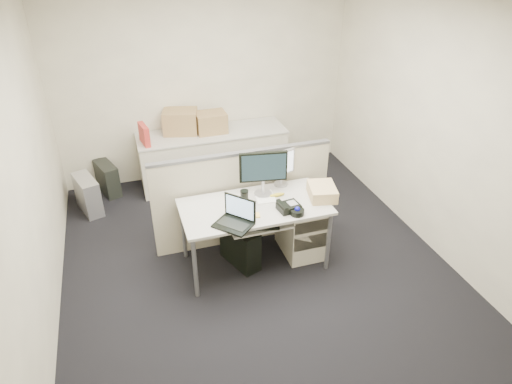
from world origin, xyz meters
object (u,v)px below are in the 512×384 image
object	(u,v)px
monitor_main	(263,174)
desk_phone	(289,207)
laptop	(233,215)
desk	(255,211)

from	to	relation	value
monitor_main	desk_phone	size ratio (longest dim) A/B	2.36
laptop	desk	bearing A→B (deg)	90.75
monitor_main	laptop	xyz separation A→B (m)	(-0.45, -0.46, -0.12)
desk	laptop	xyz separation A→B (m)	(-0.30, -0.28, 0.19)
desk	desk_phone	world-z (taller)	desk_phone
monitor_main	laptop	world-z (taller)	monitor_main
desk	monitor_main	world-z (taller)	monitor_main
desk	laptop	world-z (taller)	laptop
desk	monitor_main	size ratio (longest dim) A/B	3.04
laptop	desk_phone	world-z (taller)	laptop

